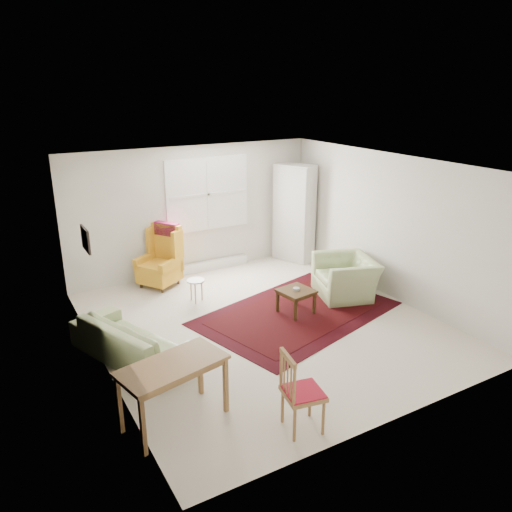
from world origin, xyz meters
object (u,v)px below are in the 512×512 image
stool (196,290)px  cabinet (294,213)px  desk (174,393)px  armchair (346,273)px  desk_chair (303,391)px  sofa (132,333)px  wingback_chair (158,257)px  coffee_table (296,301)px

stool → cabinet: (2.70, 1.00, 0.81)m
cabinet → desk: bearing=-160.9°
armchair → stool: size_ratio=2.63×
desk → desk_chair: bearing=-34.5°
sofa → armchair: size_ratio=1.79×
wingback_chair → cabinet: bearing=57.5°
desk → stool: bearing=62.6°
sofa → stool: sofa is taller
sofa → coffee_table: sofa is taller
desk_chair → desk: bearing=66.0°
desk_chair → sofa: bearing=36.6°
armchair → wingback_chair: size_ratio=0.93×
coffee_table → cabinet: (1.46, 2.25, 0.81)m
sofa → wingback_chair: wingback_chair is taller
wingback_chair → cabinet: (3.01, 0.00, 0.44)m
armchair → cabinet: cabinet is taller
cabinet → stool: bearing=176.6°
coffee_table → stool: coffee_table is taller
coffee_table → stool: 1.76m
wingback_chair → coffee_table: 2.76m
armchair → stool: (-2.41, 1.07, -0.22)m
wingback_chair → cabinet: size_ratio=0.57×
wingback_chair → desk: 4.08m
sofa → stool: 2.01m
desk → desk_chair: (1.17, -0.80, 0.10)m
sofa → coffee_table: 2.75m
coffee_table → desk: size_ratio=0.44×
coffee_table → sofa: bearing=-178.6°
coffee_table → wingback_chair: bearing=124.5°
stool → desk: 3.27m
armchair → desk_chair: desk_chair is taller
wingback_chair → coffee_table: size_ratio=2.27×
armchair → wingback_chair: (-2.72, 2.07, 0.16)m
wingback_chair → desk_chair: wingback_chair is taller
cabinet → desk_chair: size_ratio=2.16×
stool → cabinet: size_ratio=0.20×
armchair → desk: 4.32m
sofa → armchair: (3.92, 0.24, 0.03)m
wingback_chair → coffee_table: wingback_chair is taller
cabinet → desk_chair: 5.62m
stool → wingback_chair: bearing=107.2°
wingback_chair → desk_chair: (-0.03, -4.70, -0.11)m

